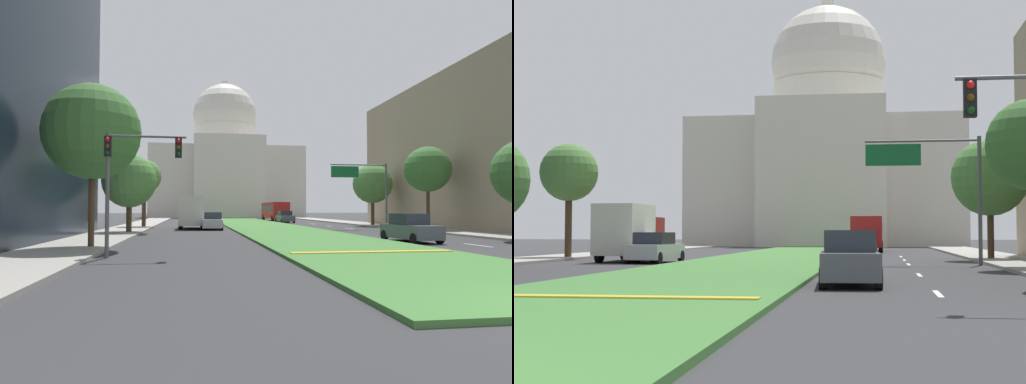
# 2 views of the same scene
# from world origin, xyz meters

# --- Properties ---
(ground_plane) EXTENTS (260.00, 260.00, 0.00)m
(ground_plane) POSITION_xyz_m (0.00, 47.77, 0.00)
(ground_plane) COLOR #333335
(grass_median) EXTENTS (8.04, 85.99, 0.14)m
(grass_median) POSITION_xyz_m (0.00, 43.00, 0.07)
(grass_median) COLOR #427A38
(grass_median) RESTS_ON ground_plane
(median_curb_nose) EXTENTS (7.23, 0.50, 0.04)m
(median_curb_nose) POSITION_xyz_m (0.00, 10.90, 0.16)
(median_curb_nose) COLOR gold
(median_curb_nose) RESTS_ON grass_median
(lane_dashes_right) EXTENTS (0.16, 35.02, 0.01)m
(lane_dashes_right) POSITION_xyz_m (7.85, 32.39, 0.00)
(lane_dashes_right) COLOR silver
(lane_dashes_right) RESTS_ON ground_plane
(sidewalk_left) EXTENTS (4.00, 85.99, 0.15)m
(sidewalk_left) POSITION_xyz_m (-13.68, 38.22, 0.07)
(sidewalk_left) COLOR #9E9991
(sidewalk_left) RESTS_ON ground_plane
(sidewalk_right) EXTENTS (4.00, 85.99, 0.15)m
(sidewalk_right) POSITION_xyz_m (13.68, 38.22, 0.07)
(sidewalk_right) COLOR #9E9991
(sidewalk_right) RESTS_ON ground_plane
(capitol_building) EXTENTS (33.50, 27.40, 32.33)m
(capitol_building) POSITION_xyz_m (0.00, 94.77, 11.70)
(capitol_building) COLOR beige
(capitol_building) RESTS_ON ground_plane
(traffic_light_near_left) EXTENTS (3.34, 0.35, 5.20)m
(traffic_light_near_left) POSITION_xyz_m (-10.34, 11.62, 3.80)
(traffic_light_near_left) COLOR #515456
(traffic_light_near_left) RESTS_ON ground_plane
(overhead_guide_sign) EXTENTS (5.83, 0.20, 6.50)m
(overhead_guide_sign) POSITION_xyz_m (9.18, 33.56, 4.66)
(overhead_guide_sign) COLOR #515456
(overhead_guide_sign) RESTS_ON ground_plane
(street_tree_left_near) EXTENTS (4.80, 4.80, 8.27)m
(street_tree_left_near) POSITION_xyz_m (-12.67, 15.60, 5.86)
(street_tree_left_near) COLOR #4C3823
(street_tree_left_near) RESTS_ON ground_plane
(street_tree_left_mid) EXTENTS (4.35, 4.35, 6.44)m
(street_tree_left_mid) POSITION_xyz_m (-12.74, 29.15, 4.24)
(street_tree_left_mid) COLOR #4C3823
(street_tree_left_mid) RESTS_ON ground_plane
(street_tree_right_mid) EXTENTS (4.05, 4.05, 7.53)m
(street_tree_right_mid) POSITION_xyz_m (13.02, 28.79, 5.49)
(street_tree_right_mid) COLOR #4C3823
(street_tree_right_mid) RESTS_ON ground_plane
(street_tree_left_far) EXTENTS (3.58, 3.58, 7.16)m
(street_tree_left_far) POSITION_xyz_m (-12.68, 39.51, 5.32)
(street_tree_left_far) COLOR #4C3823
(street_tree_left_far) RESTS_ON ground_plane
(street_tree_right_far) EXTENTS (4.49, 4.49, 7.10)m
(street_tree_right_far) POSITION_xyz_m (12.81, 40.17, 4.83)
(street_tree_right_far) COLOR #4C3823
(street_tree_right_far) RESTS_ON ground_plane
(sedan_lead_stopped) EXTENTS (2.01, 4.42, 1.71)m
(sedan_lead_stopped) POSITION_xyz_m (5.40, 17.74, 0.80)
(sedan_lead_stopped) COLOR #4C5156
(sedan_lead_stopped) RESTS_ON ground_plane
(sedan_midblock) EXTENTS (2.21, 4.69, 1.65)m
(sedan_midblock) POSITION_xyz_m (-5.70, 34.59, 0.78)
(sedan_midblock) COLOR #BCBCC1
(sedan_midblock) RESTS_ON ground_plane
(sedan_distant) EXTENTS (2.01, 4.31, 1.67)m
(sedan_distant) POSITION_xyz_m (5.24, 52.55, 0.79)
(sedan_distant) COLOR #4C5156
(sedan_distant) RESTS_ON ground_plane
(box_truck_delivery) EXTENTS (2.40, 6.40, 3.20)m
(box_truck_delivery) POSITION_xyz_m (-7.74, 36.35, 1.68)
(box_truck_delivery) COLOR maroon
(box_truck_delivery) RESTS_ON ground_plane
(city_bus) EXTENTS (2.62, 11.00, 2.95)m
(city_bus) POSITION_xyz_m (5.40, 60.94, 1.77)
(city_bus) COLOR #B21E1E
(city_bus) RESTS_ON ground_plane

